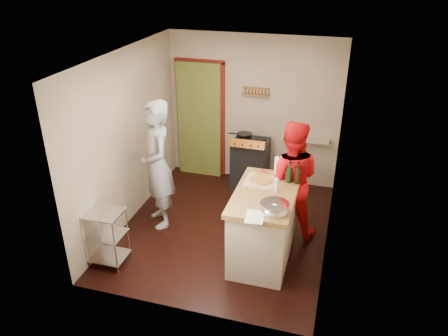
{
  "coord_description": "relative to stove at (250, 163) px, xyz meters",
  "views": [
    {
      "loc": [
        1.52,
        -5.31,
        3.79
      ],
      "look_at": [
        -0.02,
        0.0,
        1.02
      ],
      "focal_mm": 35.0,
      "sensor_mm": 36.0,
      "label": 1
    }
  ],
  "objects": [
    {
      "name": "floor",
      "position": [
        -0.05,
        -1.42,
        -0.45
      ],
      "size": [
        3.5,
        3.5,
        0.0
      ],
      "primitive_type": "plane",
      "color": "black",
      "rests_on": "ground"
    },
    {
      "name": "back_wall",
      "position": [
        -0.69,
        0.36,
        0.68
      ],
      "size": [
        3.0,
        0.44,
        2.6
      ],
      "color": "tan",
      "rests_on": "ground"
    },
    {
      "name": "left_wall",
      "position": [
        -1.55,
        -1.42,
        0.85
      ],
      "size": [
        0.04,
        3.5,
        2.6
      ],
      "primitive_type": "cube",
      "color": "tan",
      "rests_on": "ground"
    },
    {
      "name": "right_wall",
      "position": [
        1.45,
        -1.42,
        0.85
      ],
      "size": [
        0.04,
        3.5,
        2.6
      ],
      "primitive_type": "cube",
      "color": "tan",
      "rests_on": "ground"
    },
    {
      "name": "ceiling",
      "position": [
        -0.05,
        -1.42,
        2.16
      ],
      "size": [
        3.0,
        3.5,
        0.02
      ],
      "primitive_type": "cube",
      "color": "white",
      "rests_on": "back_wall"
    },
    {
      "name": "stove",
      "position": [
        0.0,
        0.0,
        0.0
      ],
      "size": [
        0.6,
        0.63,
        1.0
      ],
      "color": "black",
      "rests_on": "ground"
    },
    {
      "name": "wire_shelving",
      "position": [
        -1.33,
        -2.62,
        -0.01
      ],
      "size": [
        0.48,
        0.4,
        0.8
      ],
      "color": "silver",
      "rests_on": "ground"
    },
    {
      "name": "island",
      "position": [
        0.63,
        -1.91,
        0.07
      ],
      "size": [
        0.79,
        1.42,
        1.31
      ],
      "color": "beige",
      "rests_on": "ground"
    },
    {
      "name": "person_stripe",
      "position": [
        -1.05,
        -1.53,
        0.53
      ],
      "size": [
        0.8,
        0.85,
        1.95
      ],
      "primitive_type": "imported",
      "rotation": [
        0.0,
        0.0,
        -0.92
      ],
      "color": "#A9A9AE",
      "rests_on": "ground"
    },
    {
      "name": "person_red",
      "position": [
        0.86,
        -1.27,
        0.43
      ],
      "size": [
        0.92,
        0.76,
        1.77
      ],
      "primitive_type": "imported",
      "rotation": [
        0.0,
        0.0,
        3.25
      ],
      "color": "red",
      "rests_on": "ground"
    }
  ]
}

